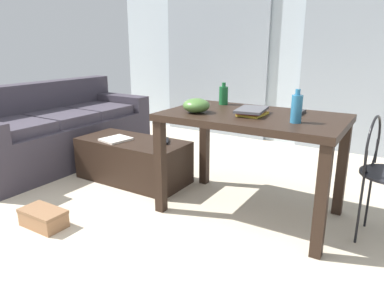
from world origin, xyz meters
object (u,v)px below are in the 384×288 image
wire_chair (383,164)px  bowl (196,106)px  craft_table (252,129)px  bottle_near (224,95)px  shoebox (43,218)px  bottle_far (297,108)px  magazine (116,139)px  tv_remote_on_table (300,112)px  book_stack (252,111)px  couch (57,132)px  tv_remote_primary (166,141)px  coffee_table (133,160)px

wire_chair → bowl: (-1.24, -0.25, 0.30)m
craft_table → bowl: bowl is taller
bottle_near → shoebox: (-0.79, -1.24, -0.79)m
bottle_far → magazine: size_ratio=0.87×
tv_remote_on_table → magazine: 1.67m
bottle_near → book_stack: size_ratio=0.58×
wire_chair → bottle_near: (-1.23, 0.17, 0.32)m
craft_table → bowl: 0.44m
couch → bottle_far: size_ratio=9.38×
tv_remote_on_table → bottle_far: bearing=-80.5°
tv_remote_on_table → bottle_near: bearing=173.2°
book_stack → tv_remote_primary: (-0.90, 0.18, -0.39)m
couch → magazine: (0.99, -0.11, 0.08)m
coffee_table → magazine: 0.26m
wire_chair → magazine: wire_chair is taller
craft_table → bowl: size_ratio=6.46×
tv_remote_on_table → coffee_table: bearing=-175.3°
coffee_table → bottle_near: bottle_near is taller
craft_table → magazine: craft_table is taller
bottle_near → wire_chair: bearing=-8.1°
bottle_far → shoebox: size_ratio=0.64×
craft_table → bottle_far: size_ratio=5.92×
bottle_near → tv_remote_on_table: bottle_near is taller
wire_chair → book_stack: (-0.86, -0.11, 0.27)m
coffee_table → tv_remote_on_table: bearing=5.4°
bowl → tv_remote_primary: (-0.52, 0.32, -0.42)m
book_stack → bottle_near: bearing=142.1°
craft_table → wire_chair: size_ratio=1.54×
magazine → tv_remote_primary: bearing=33.8°
wire_chair → tv_remote_on_table: (-0.57, 0.11, 0.26)m
wire_chair → tv_remote_on_table: size_ratio=5.35×
tv_remote_on_table → tv_remote_primary: 1.24m
bottle_near → bowl: size_ratio=0.92×
shoebox → book_stack: bearing=39.3°
craft_table → magazine: bearing=-178.4°
craft_table → shoebox: (-1.16, -0.98, -0.60)m
bottle_far → shoebox: 1.91m
craft_table → bottle_near: 0.49m
coffee_table → couch: bearing=178.6°
couch → wire_chair: bearing=0.2°
wire_chair → tv_remote_on_table: 0.64m
coffee_table → shoebox: size_ratio=3.11×
coffee_table → book_stack: 1.35m
craft_table → bowl: bearing=-156.8°
tv_remote_on_table → tv_remote_primary: size_ratio=0.82×
shoebox → bottle_near: bearing=57.5°
tv_remote_primary → tv_remote_on_table: bearing=-32.2°
wire_chair → shoebox: (-2.02, -1.07, -0.46)m
bottle_near → magazine: bottle_near is taller
tv_remote_primary → magazine: size_ratio=0.76×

